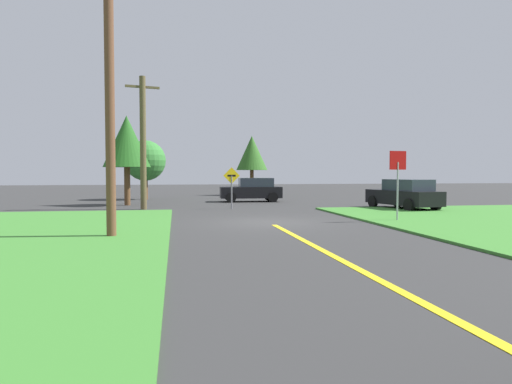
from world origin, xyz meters
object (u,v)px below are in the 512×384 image
(utility_pole_near, at_px, (110,85))
(direction_sign, at_px, (232,183))
(car_on_crossroad, at_px, (404,194))
(oak_tree_right, at_px, (252,153))
(oak_tree_left, at_px, (127,142))
(pine_tree_center, at_px, (145,161))
(stop_sign, at_px, (398,172))
(car_approaching_junction, at_px, (252,190))
(utility_pole_mid, at_px, (143,141))

(utility_pole_near, xyz_separation_m, direction_sign, (4.91, 10.39, -3.15))
(car_on_crossroad, xyz_separation_m, oak_tree_right, (-5.52, 16.74, 2.90))
(direction_sign, height_order, oak_tree_left, oak_tree_left)
(oak_tree_left, height_order, pine_tree_center, oak_tree_left)
(stop_sign, relative_size, car_approaching_junction, 0.68)
(stop_sign, height_order, utility_pole_mid, utility_pole_mid)
(car_on_crossroad, bearing_deg, oak_tree_left, 58.86)
(oak_tree_left, xyz_separation_m, oak_tree_right, (9.52, 10.98, -0.14))
(utility_pole_mid, bearing_deg, oak_tree_left, 109.43)
(car_on_crossroad, xyz_separation_m, utility_pole_mid, (-13.85, 2.40, 2.85))
(oak_tree_left, bearing_deg, car_approaching_junction, 14.72)
(utility_pole_near, xyz_separation_m, oak_tree_left, (-0.98, 14.28, -0.71))
(utility_pole_mid, distance_m, direction_sign, 5.24)
(stop_sign, relative_size, utility_pole_mid, 0.40)
(stop_sign, xyz_separation_m, oak_tree_left, (-11.65, 11.51, 1.84))
(stop_sign, bearing_deg, oak_tree_left, -51.41)
(car_on_crossroad, bearing_deg, oak_tree_right, 8.07)
(oak_tree_right, bearing_deg, car_on_crossroad, -71.76)
(direction_sign, relative_size, oak_tree_left, 0.42)
(direction_sign, relative_size, oak_tree_right, 0.43)
(stop_sign, xyz_separation_m, utility_pole_near, (-10.67, -2.77, 2.55))
(utility_pole_near, distance_m, oak_tree_left, 14.33)
(utility_pole_near, bearing_deg, car_on_crossroad, 31.20)
(direction_sign, bearing_deg, car_approaching_junction, 70.37)
(stop_sign, xyz_separation_m, pine_tree_center, (-10.95, 17.35, 0.86))
(utility_pole_mid, xyz_separation_m, direction_sign, (4.71, -0.52, -2.25))
(pine_tree_center, bearing_deg, oak_tree_left, -96.90)
(utility_pole_near, bearing_deg, pine_tree_center, 90.78)
(car_approaching_junction, relative_size, direction_sign, 1.85)
(pine_tree_center, relative_size, oak_tree_right, 0.83)
(utility_pole_mid, bearing_deg, pine_tree_center, 92.99)
(oak_tree_left, relative_size, pine_tree_center, 1.24)
(direction_sign, bearing_deg, utility_pole_mid, 173.68)
(car_on_crossroad, distance_m, oak_tree_right, 17.86)
(car_approaching_junction, height_order, oak_tree_right, oak_tree_right)
(car_approaching_junction, relative_size, oak_tree_left, 0.77)
(oak_tree_left, distance_m, oak_tree_right, 14.53)
(utility_pole_mid, bearing_deg, oak_tree_right, 59.83)
(utility_pole_near, bearing_deg, stop_sign, 14.54)
(car_approaching_junction, xyz_separation_m, utility_pole_near, (-7.05, -16.39, 3.75))
(utility_pole_near, relative_size, oak_tree_right, 1.69)
(car_on_crossroad, distance_m, pine_tree_center, 18.55)
(utility_pole_mid, height_order, oak_tree_left, utility_pole_mid)
(stop_sign, distance_m, oak_tree_left, 16.49)
(utility_pole_mid, distance_m, oak_tree_left, 3.57)
(stop_sign, bearing_deg, car_on_crossroad, -127.25)
(car_approaching_junction, xyz_separation_m, oak_tree_right, (1.49, 8.86, 2.90))
(car_on_crossroad, height_order, pine_tree_center, pine_tree_center)
(direction_sign, bearing_deg, pine_tree_center, 118.08)
(stop_sign, relative_size, oak_tree_right, 0.54)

